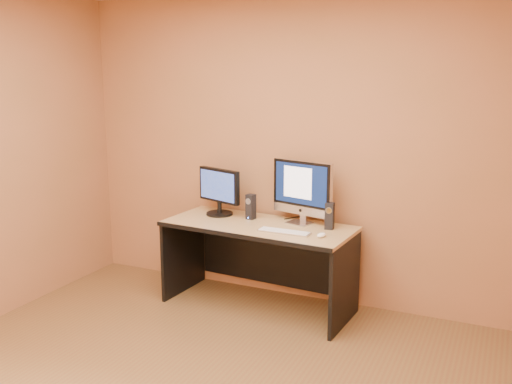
% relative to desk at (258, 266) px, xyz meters
% --- Properties ---
extents(walls, '(4.00, 4.00, 2.60)m').
position_rel_desk_xyz_m(walls, '(0.18, -1.62, 0.94)').
color(walls, '#9E623F').
rests_on(walls, ground).
extents(desk, '(1.60, 0.79, 0.72)m').
position_rel_desk_xyz_m(desk, '(0.00, 0.00, 0.00)').
color(desk, tan).
rests_on(desk, ground).
extents(imac, '(0.59, 0.33, 0.53)m').
position_rel_desk_xyz_m(imac, '(0.30, 0.17, 0.63)').
color(imac, '#BCBCC1').
rests_on(imac, desk).
extents(second_monitor, '(0.52, 0.37, 0.41)m').
position_rel_desk_xyz_m(second_monitor, '(-0.44, 0.15, 0.56)').
color(second_monitor, black).
rests_on(second_monitor, desk).
extents(speaker_left, '(0.08, 0.08, 0.21)m').
position_rel_desk_xyz_m(speaker_left, '(-0.13, 0.13, 0.47)').
color(speaker_left, black).
rests_on(speaker_left, desk).
extents(speaker_right, '(0.07, 0.07, 0.21)m').
position_rel_desk_xyz_m(speaker_right, '(0.57, 0.11, 0.47)').
color(speaker_right, black).
rests_on(speaker_right, desk).
extents(keyboard, '(0.42, 0.12, 0.02)m').
position_rel_desk_xyz_m(keyboard, '(0.28, -0.14, 0.37)').
color(keyboard, silver).
rests_on(keyboard, desk).
extents(mouse, '(0.07, 0.11, 0.03)m').
position_rel_desk_xyz_m(mouse, '(0.59, -0.14, 0.38)').
color(mouse, white).
rests_on(mouse, desk).
extents(cable_a, '(0.11, 0.19, 0.01)m').
position_rel_desk_xyz_m(cable_a, '(0.29, 0.26, 0.36)').
color(cable_a, black).
rests_on(cable_a, desk).
extents(cable_b, '(0.10, 0.15, 0.01)m').
position_rel_desk_xyz_m(cable_b, '(0.19, 0.30, 0.36)').
color(cable_b, black).
rests_on(cable_b, desk).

